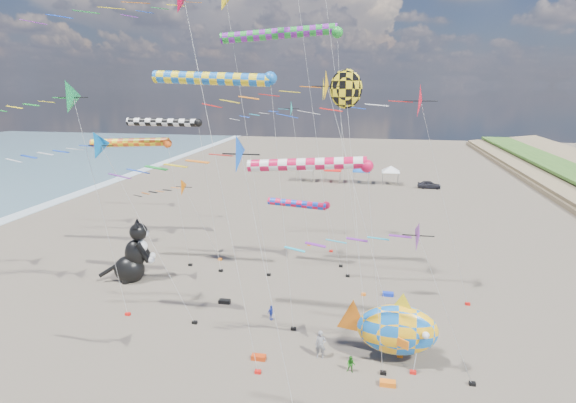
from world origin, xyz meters
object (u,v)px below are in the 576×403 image
(cat_inflatable, at_px, (131,251))
(child_green, at_px, (351,364))
(person_adult, at_px, (320,345))
(parked_car, at_px, (429,185))
(child_blue, at_px, (271,313))
(fish_inflatable, at_px, (396,330))

(cat_inflatable, distance_m, child_green, 21.94)
(cat_inflatable, relative_size, person_adult, 3.01)
(child_green, xyz_separation_m, parked_car, (10.24, 52.68, 0.12))
(cat_inflatable, height_order, child_blue, cat_inflatable)
(parked_car, bearing_deg, child_blue, 163.14)
(fish_inflatable, bearing_deg, cat_inflatable, 159.91)
(child_green, bearing_deg, cat_inflatable, 163.94)
(person_adult, bearing_deg, child_blue, 134.91)
(child_blue, bearing_deg, parked_car, 15.10)
(cat_inflatable, height_order, fish_inflatable, cat_inflatable)
(cat_inflatable, xyz_separation_m, person_adult, (17.60, -8.52, -1.85))
(fish_inflatable, height_order, person_adult, fish_inflatable)
(person_adult, bearing_deg, child_green, -30.53)
(cat_inflatable, xyz_separation_m, parked_car, (29.81, 43.01, -2.13))
(fish_inflatable, xyz_separation_m, child_blue, (-8.69, 3.68, -1.68))
(person_adult, distance_m, child_blue, 5.81)
(child_blue, bearing_deg, child_green, -96.59)
(cat_inflatable, bearing_deg, fish_inflatable, -41.73)
(fish_inflatable, distance_m, person_adult, 4.78)
(fish_inflatable, height_order, child_blue, fish_inflatable)
(child_green, distance_m, parked_car, 53.66)
(cat_inflatable, bearing_deg, person_adult, -47.47)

